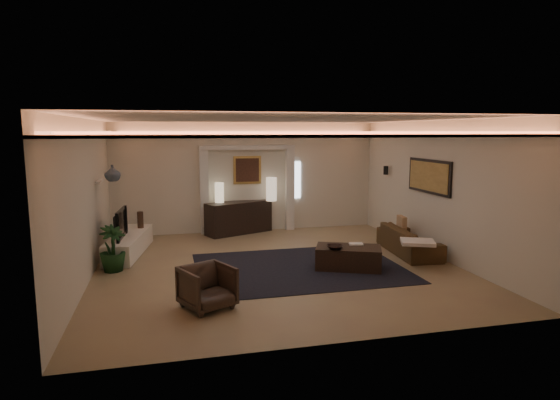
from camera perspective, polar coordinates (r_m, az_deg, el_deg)
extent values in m
plane|color=#9A875C|center=(9.45, -0.33, -8.08)|extent=(7.00, 7.00, 0.00)
plane|color=white|center=(9.06, -0.34, 9.78)|extent=(7.00, 7.00, 0.00)
plane|color=beige|center=(12.55, -4.01, 2.76)|extent=(7.00, 0.00, 7.00)
plane|color=beige|center=(5.84, 7.60, -3.86)|extent=(7.00, 0.00, 7.00)
plane|color=beige|center=(9.02, -22.53, -0.10)|extent=(0.00, 7.00, 7.00)
plane|color=beige|center=(10.51, 18.58, 1.23)|extent=(0.00, 7.00, 7.00)
cube|color=silver|center=(9.06, -0.34, 8.01)|extent=(7.00, 7.00, 0.04)
cube|color=white|center=(12.84, 1.96, 2.45)|extent=(0.25, 0.03, 1.00)
cube|color=black|center=(9.36, 2.37, -8.22)|extent=(4.00, 3.00, 0.01)
cube|color=silver|center=(12.36, -9.18, 0.95)|extent=(0.22, 0.20, 2.20)
cube|color=silver|center=(12.74, 1.19, 1.27)|extent=(0.22, 0.20, 2.20)
cube|color=silver|center=(12.40, -3.97, 6.39)|extent=(2.52, 0.20, 0.12)
cube|color=tan|center=(12.51, -4.00, 3.66)|extent=(0.74, 0.04, 0.74)
cube|color=#4C2D1E|center=(12.48, -3.98, 3.65)|extent=(0.62, 0.02, 0.62)
cube|color=black|center=(10.72, 17.66, 2.75)|extent=(0.04, 1.64, 0.74)
cube|color=tan|center=(10.71, 17.54, 2.75)|extent=(0.02, 1.50, 0.62)
cylinder|color=black|center=(12.34, 12.73, 3.55)|extent=(0.12, 0.12, 0.22)
cube|color=silver|center=(10.36, -21.09, 2.12)|extent=(0.10, 0.55, 0.04)
cube|color=black|center=(12.42, -5.04, -2.22)|extent=(1.83, 1.20, 0.88)
cylinder|color=beige|center=(12.24, -7.38, 0.87)|extent=(0.27, 0.27, 0.51)
cylinder|color=beige|center=(12.43, -1.05, 1.05)|extent=(0.30, 0.30, 0.62)
cube|color=white|center=(10.85, -17.85, -5.09)|extent=(0.95, 2.36, 0.43)
imported|color=black|center=(10.44, -19.27, -2.68)|extent=(1.08, 0.23, 0.62)
cylinder|color=#442F22|center=(11.39, -16.60, -2.27)|extent=(0.19, 0.19, 0.38)
imported|color=#3A4E58|center=(10.09, -19.67, 3.10)|extent=(0.40, 0.40, 0.33)
imported|color=black|center=(9.60, -19.70, -5.57)|extent=(0.70, 0.70, 0.89)
imported|color=black|center=(10.77, 15.38, -4.75)|extent=(2.02, 0.93, 0.57)
cube|color=beige|center=(9.49, 16.37, -4.93)|extent=(0.78, 0.72, 0.07)
cube|color=tan|center=(11.19, 14.55, -2.85)|extent=(0.16, 0.39, 0.37)
cube|color=black|center=(9.37, 8.30, -7.02)|extent=(1.42, 1.11, 0.47)
imported|color=black|center=(9.08, 6.68, -5.90)|extent=(0.39, 0.39, 0.08)
cube|color=silver|center=(9.49, 9.20, -5.47)|extent=(0.31, 0.25, 0.03)
imported|color=black|center=(7.33, -8.82, -10.42)|extent=(0.95, 0.96, 0.66)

